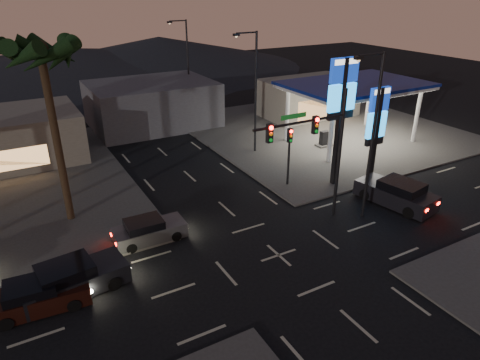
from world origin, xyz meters
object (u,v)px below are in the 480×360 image
car_lane_a_mid (37,296)px  car_lane_a_front (73,279)px  suv_station (397,193)px  traffic_signal_mast (318,141)px  pylon_sign_short (377,121)px  pylon_sign_tall (342,98)px  car_lane_b_front (148,231)px  gas_station (355,87)px

car_lane_a_mid → car_lane_a_front: bearing=14.0°
suv_station → traffic_signal_mast: bearing=171.9°
pylon_sign_short → car_lane_a_front: bearing=-173.9°
pylon_sign_tall → traffic_signal_mast: (-4.74, -3.51, -1.17)m
traffic_signal_mast → car_lane_b_front: traffic_signal_mast is taller
car_lane_a_front → pylon_sign_short: bearing=6.1°
suv_station → car_lane_b_front: bearing=166.4°
pylon_sign_tall → traffic_signal_mast: pylon_sign_tall is taller
traffic_signal_mast → pylon_sign_short: bearing=19.1°
gas_station → traffic_signal_mast: (-12.24, -10.01, 0.15)m
pylon_sign_short → suv_station: bearing=-106.1°
pylon_sign_short → car_lane_b_front: 17.05m
pylon_sign_tall → pylon_sign_short: (2.50, -1.00, -1.74)m
gas_station → traffic_signal_mast: 15.82m
suv_station → pylon_sign_short: bearing=73.9°
car_lane_a_mid → suv_station: size_ratio=0.83×
traffic_signal_mast → car_lane_a_front: (-13.83, 0.25, -4.49)m
car_lane_a_mid → car_lane_b_front: bearing=26.4°
gas_station → car_lane_a_mid: (-27.65, -10.16, -4.42)m
gas_station → pylon_sign_tall: pylon_sign_tall is taller
gas_station → pylon_sign_short: bearing=-123.7°
traffic_signal_mast → car_lane_a_front: 14.54m
pylon_sign_tall → pylon_sign_short: bearing=-21.8°
gas_station → car_lane_a_front: bearing=-159.5°
gas_station → car_lane_a_mid: bearing=-159.8°
car_lane_a_mid → car_lane_b_front: size_ratio=1.07×
car_lane_a_front → suv_station: (20.08, -1.14, 0.05)m
car_lane_b_front → suv_station: suv_station is taller
pylon_sign_tall → car_lane_a_front: 19.68m
car_lane_a_mid → car_lane_b_front: car_lane_a_mid is taller
car_lane_a_mid → car_lane_b_front: (6.09, 3.02, -0.03)m
traffic_signal_mast → car_lane_a_front: size_ratio=1.58×
traffic_signal_mast → gas_station: bearing=39.3°
traffic_signal_mast → car_lane_b_front: 10.79m
traffic_signal_mast → car_lane_b_front: bearing=162.8°
pylon_sign_short → car_lane_a_front: size_ratio=1.38×
car_lane_a_front → pylon_sign_tall: bearing=10.0°
gas_station → pylon_sign_tall: (-7.50, -6.50, 1.31)m
car_lane_a_front → traffic_signal_mast: bearing=-1.0°
car_lane_a_front → gas_station: bearing=20.5°
pylon_sign_short → car_lane_b_front: pylon_sign_short is taller
gas_station → pylon_sign_tall: bearing=-139.1°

